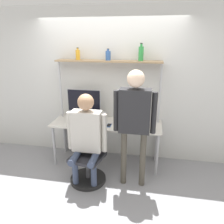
{
  "coord_description": "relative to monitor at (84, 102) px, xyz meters",
  "views": [
    {
      "loc": [
        0.74,
        -3.12,
        2.17
      ],
      "look_at": [
        0.18,
        -0.08,
        1.12
      ],
      "focal_mm": 35.0,
      "sensor_mm": 36.0,
      "label": 1
    }
  ],
  "objects": [
    {
      "name": "ground_plane",
      "position": [
        0.44,
        -0.48,
        -1.08
      ],
      "size": [
        12.0,
        12.0,
        0.0
      ],
      "primitive_type": "plane",
      "color": "gray"
    },
    {
      "name": "wall_back",
      "position": [
        0.44,
        0.2,
        0.27
      ],
      "size": [
        8.0,
        0.06,
        2.7
      ],
      "color": "silver",
      "rests_on": "ground_plane"
    },
    {
      "name": "desk",
      "position": [
        0.44,
        -0.14,
        -0.39
      ],
      "size": [
        1.89,
        0.64,
        0.77
      ],
      "color": "beige",
      "rests_on": "ground_plane"
    },
    {
      "name": "shelf_unit",
      "position": [
        0.44,
        0.04,
        0.46
      ],
      "size": [
        1.8,
        0.26,
        1.81
      ],
      "color": "#997A56",
      "rests_on": "ground_plane"
    },
    {
      "name": "monitor",
      "position": [
        0.0,
        0.0,
        0.0
      ],
      "size": [
        0.61,
        0.2,
        0.54
      ],
      "color": "#B7B7BC",
      "rests_on": "desk"
    },
    {
      "name": "laptop",
      "position": [
        0.25,
        -0.22,
        -0.26
      ],
      "size": [
        0.36,
        0.21,
        0.2
      ],
      "color": "#BCBCC1",
      "rests_on": "desk"
    },
    {
      "name": "cell_phone",
      "position": [
        0.51,
        -0.27,
        -0.31
      ],
      "size": [
        0.07,
        0.15,
        0.01
      ],
      "color": "#264C8C",
      "rests_on": "desk"
    },
    {
      "name": "office_chair",
      "position": [
        0.27,
        -0.72,
        -0.81
      ],
      "size": [
        0.56,
        0.56,
        0.9
      ],
      "color": "black",
      "rests_on": "ground_plane"
    },
    {
      "name": "person_seated",
      "position": [
        0.26,
        -0.76,
        -0.24
      ],
      "size": [
        0.61,
        0.48,
        1.42
      ],
      "color": "#38425B",
      "rests_on": "ground_plane"
    },
    {
      "name": "person_standing",
      "position": [
        0.97,
        -0.7,
        0.07
      ],
      "size": [
        0.61,
        0.24,
        1.77
      ],
      "color": "#4C473D",
      "rests_on": "ground_plane"
    },
    {
      "name": "bottle_blue",
      "position": [
        0.43,
        0.04,
        0.82
      ],
      "size": [
        0.09,
        0.09,
        0.19
      ],
      "color": "#335999",
      "rests_on": "shelf_unit"
    },
    {
      "name": "bottle_amber",
      "position": [
        -0.09,
        0.04,
        0.82
      ],
      "size": [
        0.07,
        0.07,
        0.2
      ],
      "color": "gold",
      "rests_on": "shelf_unit"
    },
    {
      "name": "bottle_green",
      "position": [
        0.98,
        0.04,
        0.86
      ],
      "size": [
        0.08,
        0.08,
        0.28
      ],
      "color": "#2D8C3F",
      "rests_on": "shelf_unit"
    }
  ]
}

